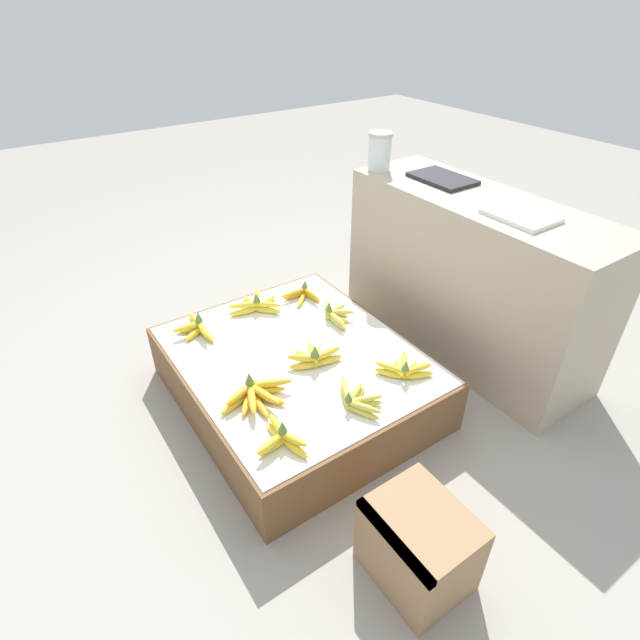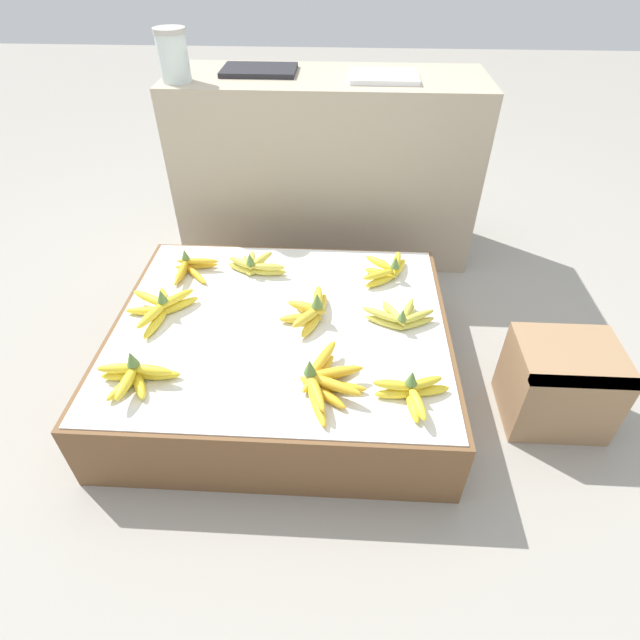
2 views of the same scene
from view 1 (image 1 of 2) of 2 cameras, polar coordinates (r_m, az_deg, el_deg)
name	(u,v)px [view 1 (image 1 of 2)]	position (r m, az deg, el deg)	size (l,w,h in m)	color
ground_plane	(298,397)	(2.17, -2.57, -8.84)	(10.00, 10.00, 0.00)	gray
display_platform	(297,376)	(2.09, -2.66, -6.45)	(1.04, 0.89, 0.24)	brown
back_vendor_table	(469,277)	(2.37, 16.65, 4.78)	(1.23, 0.42, 0.74)	tan
wooden_crate	(418,545)	(1.60, 11.17, -23.96)	(0.29, 0.24, 0.27)	#997551
banana_bunch_front_left	(196,327)	(2.17, -13.94, -0.82)	(0.22, 0.15, 0.10)	yellow
banana_bunch_front_midright	(255,395)	(1.80, -7.41, -8.46)	(0.19, 0.29, 0.10)	gold
banana_bunch_front_right	(281,438)	(1.64, -4.49, -13.30)	(0.21, 0.16, 0.09)	yellow
banana_bunch_middle_left	(256,304)	(2.28, -7.29, 1.79)	(0.22, 0.26, 0.10)	yellow
banana_bunch_middle_midright	(314,357)	(1.94, -0.66, -4.29)	(0.15, 0.22, 0.11)	gold
banana_bunch_middle_right	(356,400)	(1.78, 4.17, -9.07)	(0.23, 0.14, 0.08)	gold
banana_bunch_back_left	(303,294)	(2.35, -1.99, 2.97)	(0.16, 0.17, 0.08)	gold
banana_bunch_back_midleft	(335,314)	(2.20, 1.69, 0.73)	(0.22, 0.13, 0.09)	#DBCC4C
banana_bunch_back_right	(404,369)	(1.92, 9.63, -5.52)	(0.17, 0.19, 0.09)	yellow
glass_jar	(380,151)	(2.47, 6.84, 18.60)	(0.11, 0.11, 0.17)	silver
foam_tray_white	(521,215)	(2.07, 21.97, 11.03)	(0.25, 0.19, 0.02)	white
foam_tray_dark	(442,179)	(2.39, 13.81, 15.43)	(0.28, 0.19, 0.02)	#232328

